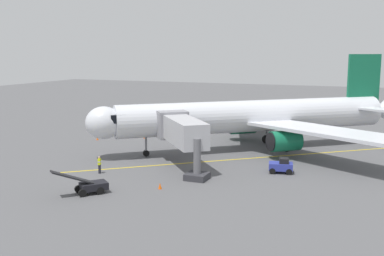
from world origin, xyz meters
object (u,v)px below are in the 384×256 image
Objects in this scene: airplane at (257,117)px; safety_cone_nose_right at (160,186)px; jet_bridge at (180,130)px; ground_crew_marshaller at (99,165)px; box_truck_starboard_side at (240,117)px; safety_cone_nose_left at (97,138)px; tug_near_nose at (281,166)px; belt_loader_portside at (203,119)px; belt_loader_rear_apron at (90,185)px; safety_cone_wing_port at (145,136)px.

safety_cone_nose_right is (3.29, 19.75, -3.73)m from airplane.
ground_crew_marshaller is (6.02, 5.95, -2.88)m from jet_bridge.
box_truck_starboard_side is 9.04× the size of safety_cone_nose_right.
safety_cone_nose_left is (10.17, -14.58, -0.61)m from ground_crew_marshaller.
airplane reaches higher than tug_near_nose.
box_truck_starboard_side reaches higher than safety_cone_nose_right.
tug_near_nose is at bearing 124.85° from belt_loader_portside.
box_truck_starboard_side reaches higher than belt_loader_rear_apron.
jet_bridge reaches higher than box_truck_starboard_side.
jet_bridge is 18.10× the size of safety_cone_nose_right.
belt_loader_rear_apron is (-5.43, 40.04, 0.00)m from belt_loader_portside.
tug_near_nose is at bearing 164.35° from safety_cone_nose_left.
belt_loader_portside is (8.47, -28.28, -3.05)m from jet_bridge.
jet_bridge is at bearing 65.86° from airplane.
safety_cone_wing_port is (21.24, -10.95, -0.43)m from tug_near_nose.
safety_cone_nose_right is 24.07m from safety_cone_wing_port.
safety_cone_nose_left is 1.00× the size of safety_cone_nose_right.
belt_loader_portside is 21.11m from safety_cone_nose_left.
belt_loader_rear_apron is 24.26m from safety_cone_nose_left.
belt_loader_portside is at bearing -98.35° from safety_cone_wing_port.
ground_crew_marshaller is 17.90m from tug_near_nose.
airplane reaches higher than ground_crew_marshaller.
ground_crew_marshaller is 6.53m from belt_loader_rear_apron.
ground_crew_marshaller is 0.67× the size of tug_near_nose.
jet_bridge reaches higher than safety_cone_nose_left.
safety_cone_wing_port is (-5.34, -3.50, 0.00)m from safety_cone_nose_left.
belt_loader_portside is 0.94× the size of box_truck_starboard_side.
tug_near_nose is 33.02m from belt_loader_portside.
box_truck_starboard_side is at bearing -125.88° from safety_cone_nose_left.
belt_loader_portside reaches higher than safety_cone_wing_port.
belt_loader_portside is 6.40m from box_truck_starboard_side.
safety_cone_nose_left is (7.71, 19.65, -0.44)m from belt_loader_portside.
box_truck_starboard_side is 36.65m from safety_cone_nose_right.
ground_crew_marshaller is at bearing 57.32° from airplane.
belt_loader_portside is 1.09× the size of belt_loader_rear_apron.
safety_cone_nose_left and safety_cone_wing_port have the same top height.
box_truck_starboard_side is 9.04× the size of safety_cone_wing_port.
jet_bridge is 3.88× the size of tug_near_nose.
box_truck_starboard_side is (2.12, -28.08, -2.38)m from jet_bridge.
airplane is 20.85m from ground_crew_marshaller.
safety_cone_nose_left is at bearing 54.12° from box_truck_starboard_side.
airplane reaches higher than safety_cone_wing_port.
jet_bridge is 8.94m from ground_crew_marshaller.
safety_cone_nose_right is (8.58, 9.53, -0.43)m from tug_near_nose.
safety_cone_wing_port is (10.84, -12.13, -3.49)m from jet_bridge.
box_truck_starboard_side is (-6.36, 0.20, 0.67)m from belt_loader_portside.
tug_near_nose is 27.61m from safety_cone_nose_left.
box_truck_starboard_side is (-3.90, -34.03, 0.50)m from ground_crew_marshaller.
safety_cone_nose_right is (-7.83, 2.40, -0.61)m from ground_crew_marshaller.
safety_cone_nose_right is at bearing 136.68° from safety_cone_nose_left.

